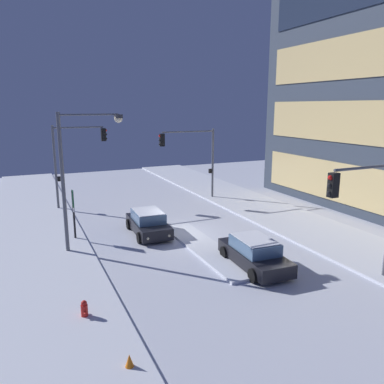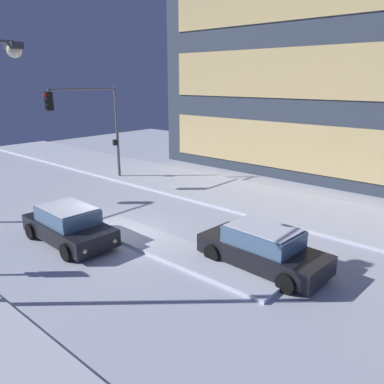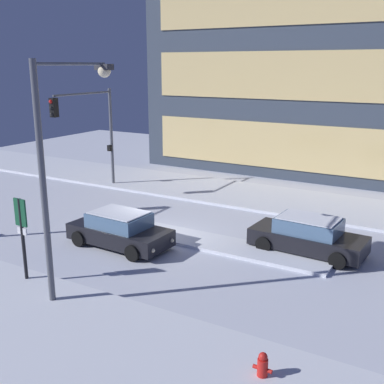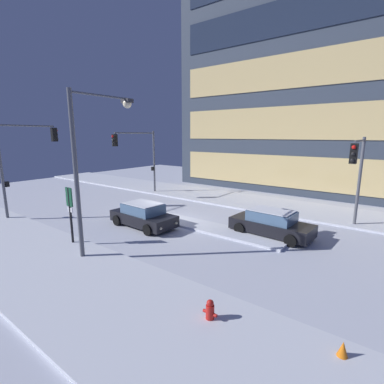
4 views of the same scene
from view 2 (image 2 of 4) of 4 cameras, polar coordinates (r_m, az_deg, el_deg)
ground at (r=16.50m, az=-10.64°, el=-6.39°), size 52.00×52.00×0.00m
curb_strip_far at (r=22.07m, az=5.95°, el=-0.13°), size 52.00×5.20×0.14m
median_strip at (r=14.79m, az=-2.76°, el=-8.58°), size 9.00×1.80×0.14m
car_near at (r=16.13m, az=-17.89°, el=-4.75°), size 4.55×2.24×1.49m
car_far at (r=13.58m, az=10.45°, el=-8.24°), size 4.71×2.25×1.49m
traffic_light_corner_far_left at (r=24.33m, az=-14.79°, el=10.73°), size 0.32×4.92×5.98m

